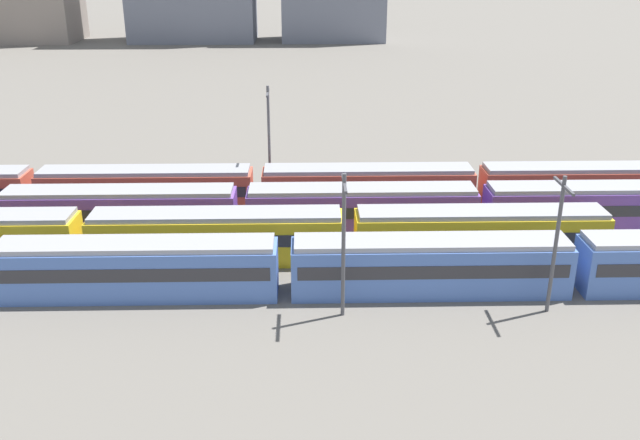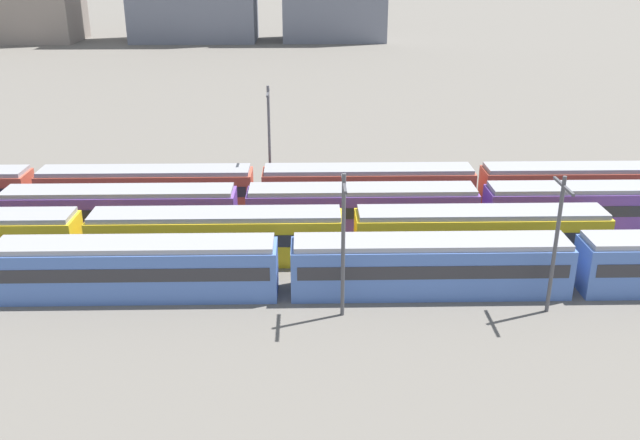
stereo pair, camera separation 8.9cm
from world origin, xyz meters
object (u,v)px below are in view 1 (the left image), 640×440
Objects in this scene: train_track_1 at (217,236)px; catenary_pole_2 at (344,239)px; catenary_pole_1 at (269,138)px; train_track_3 at (257,188)px; train_track_2 at (242,210)px; train_track_0 at (284,267)px; catenary_pole_0 at (557,238)px.

catenary_pole_2 reaches higher than train_track_1.
train_track_1 is 5.49× the size of catenary_pole_1.
train_track_3 is at bearing -109.39° from catenary_pole_1.
train_track_3 is at bearing 79.89° from train_track_2.
train_track_1 and train_track_2 have the same top height.
train_track_0 is 8.45× the size of catenary_pole_0.
train_track_3 is 4.73m from catenary_pole_1.
train_track_0 is 7.35× the size of catenary_pole_1.
train_track_1 and train_track_3 have the same top height.
catenary_pole_0 is 0.87× the size of catenary_pole_1.
train_track_2 is 5.28m from train_track_3.
train_track_1 is at bearing 136.44° from catenary_pole_2.
catenary_pole_0 is at bearing -9.60° from train_track_0.
train_track_2 is 8.45× the size of catenary_pole_0.
train_track_3 is at bearing 108.82° from catenary_pole_2.
catenary_pole_1 is at bearing 76.27° from train_track_1.
catenary_pole_2 is at bearing -179.24° from catenary_pole_0.
catenary_pole_0 is (19.09, -18.37, 3.05)m from train_track_3.
train_track_1 is 5.36m from train_track_2.
train_track_1 is 0.75× the size of train_track_2.
train_track_3 is at bearing 136.10° from catenary_pole_0.
train_track_0 is 5.66m from catenary_pole_2.
train_track_1 is 10.64m from train_track_3.
train_track_1 is (-4.94, 5.20, -0.00)m from train_track_0.
catenary_pole_1 is 1.11× the size of catenary_pole_2.
catenary_pole_2 is at bearing -75.90° from catenary_pole_1.
catenary_pole_0 reaches higher than train_track_0.
train_track_0 is 1.34× the size of train_track_1.
catenary_pole_0 is at bearing -20.49° from train_track_1.
catenary_pole_2 reaches higher than train_track_3.
catenary_pole_1 is (0.97, 2.76, 3.73)m from train_track_3.
catenary_pole_2 is at bearing -71.18° from train_track_3.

